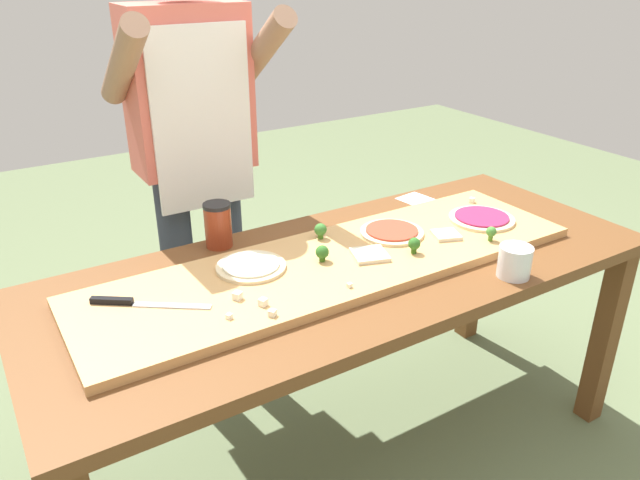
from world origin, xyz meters
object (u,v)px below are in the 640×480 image
at_px(prep_table, 349,290).
at_px(cheese_crumble_c, 272,313).
at_px(cook_center, 194,141).
at_px(cheese_crumble_b, 472,200).
at_px(broccoli_floret_back_right, 491,232).
at_px(cheese_crumble_e, 349,285).
at_px(pizza_whole_cheese_artichoke, 251,266).
at_px(pizza_slice_center, 370,255).
at_px(pizza_whole_tomato_red, 392,232).
at_px(pizza_whole_beet_magenta, 482,218).
at_px(sauce_jar, 218,225).
at_px(recipe_note, 419,200).
at_px(cheese_crumble_a, 263,302).
at_px(cheese_crumble_d, 237,296).
at_px(broccoli_floret_center_left, 414,244).
at_px(cheese_crumble_f, 229,316).
at_px(chefs_knife, 133,302).
at_px(broccoli_floret_back_left, 321,230).
at_px(broccoli_floret_front_left, 322,252).
at_px(flour_cup, 514,263).
at_px(pizza_slice_far_left, 446,235).

height_order(prep_table, cheese_crumble_c, cheese_crumble_c).
relative_size(prep_table, cook_center, 1.14).
bearing_deg(cheese_crumble_b, broccoli_floret_back_right, -124.64).
bearing_deg(cheese_crumble_e, prep_table, 55.15).
bearing_deg(cook_center, pizza_whole_cheese_artichoke, -96.99).
bearing_deg(cook_center, pizza_slice_center, -68.96).
relative_size(pizza_whole_tomato_red, pizza_whole_beet_magenta, 0.93).
bearing_deg(pizza_whole_beet_magenta, broccoli_floret_back_right, -126.05).
bearing_deg(cheese_crumble_b, sauce_jar, 167.53).
bearing_deg(recipe_note, cheese_crumble_a, -154.74).
height_order(prep_table, pizza_whole_tomato_red, pizza_whole_tomato_red).
bearing_deg(cheese_crumble_d, cheese_crumble_b, 9.98).
bearing_deg(recipe_note, cheese_crumble_d, -159.17).
xyz_separation_m(broccoli_floret_back_right, broccoli_floret_center_left, (-0.26, 0.06, 0.00)).
height_order(cheese_crumble_b, cheese_crumble_f, cheese_crumble_b).
height_order(broccoli_floret_center_left, cheese_crumble_f, broccoli_floret_center_left).
distance_m(pizza_whole_beet_magenta, broccoli_floret_center_left, 0.37).
relative_size(cheese_crumble_d, sauce_jar, 0.14).
height_order(pizza_whole_cheese_artichoke, sauce_jar, sauce_jar).
relative_size(prep_table, cheese_crumble_e, 155.65).
xyz_separation_m(chefs_knife, cheese_crumble_c, (0.28, -0.24, 0.00)).
bearing_deg(broccoli_floret_center_left, recipe_note, 47.77).
relative_size(pizza_whole_beet_magenta, cheese_crumble_f, 16.83).
height_order(pizza_whole_beet_magenta, sauce_jar, sauce_jar).
bearing_deg(cheese_crumble_b, broccoli_floret_back_left, 177.51).
bearing_deg(broccoli_floret_center_left, cheese_crumble_d, 176.75).
bearing_deg(cheese_crumble_c, prep_table, 26.41).
height_order(cheese_crumble_b, cheese_crumble_c, cheese_crumble_b).
bearing_deg(pizza_whole_beet_magenta, cheese_crumble_c, -169.59).
distance_m(broccoli_floret_front_left, sauce_jar, 0.36).
bearing_deg(broccoli_floret_front_left, cook_center, 101.33).
bearing_deg(sauce_jar, broccoli_floret_front_left, -58.03).
bearing_deg(pizza_whole_tomato_red, flour_cup, -67.48).
height_order(pizza_whole_beet_magenta, cheese_crumble_d, cheese_crumble_d).
distance_m(cheese_crumble_b, recipe_note, 0.20).
xyz_separation_m(sauce_jar, cook_center, (0.07, 0.33, 0.18)).
height_order(broccoli_floret_front_left, cheese_crumble_d, broccoli_floret_front_left).
bearing_deg(pizza_slice_far_left, broccoli_floret_front_left, 171.66).
xyz_separation_m(broccoli_floret_center_left, cheese_crumble_e, (-0.28, -0.07, -0.02)).
height_order(cheese_crumble_c, sauce_jar, sauce_jar).
relative_size(pizza_slice_center, pizza_slice_far_left, 1.27).
distance_m(pizza_slice_far_left, cheese_crumble_d, 0.73).
height_order(prep_table, sauce_jar, sauce_jar).
bearing_deg(pizza_whole_cheese_artichoke, pizza_slice_center, -19.46).
xyz_separation_m(broccoli_floret_back_left, recipe_note, (0.52, 0.14, -0.06)).
relative_size(pizza_whole_tomato_red, cheese_crumble_a, 10.59).
xyz_separation_m(pizza_whole_tomato_red, sauce_jar, (-0.48, 0.26, 0.04)).
height_order(cheese_crumble_e, recipe_note, cheese_crumble_e).
xyz_separation_m(prep_table, broccoli_floret_back_right, (0.43, -0.15, 0.15)).
relative_size(broccoli_floret_front_left, cheese_crumble_f, 3.80).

